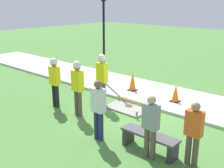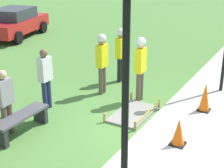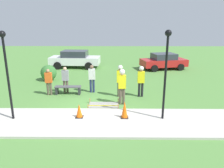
{
  "view_description": "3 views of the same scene",
  "coord_description": "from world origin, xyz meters",
  "px_view_note": "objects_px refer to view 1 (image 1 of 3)",
  "views": [
    {
      "loc": [
        -5.12,
        8.09,
        3.82
      ],
      "look_at": [
        0.81,
        1.39,
        1.13
      ],
      "focal_mm": 45.0,
      "sensor_mm": 36.0,
      "label": 1
    },
    {
      "loc": [
        -6.91,
        -3.1,
        4.24
      ],
      "look_at": [
        0.87,
        1.32,
        0.74
      ],
      "focal_mm": 55.0,
      "sensor_mm": 36.0,
      "label": 2
    },
    {
      "loc": [
        1.35,
        -10.23,
        4.32
      ],
      "look_at": [
        1.21,
        1.77,
        0.88
      ],
      "focal_mm": 35.0,
      "sensor_mm": 36.0,
      "label": 3
    }
  ],
  "objects_px": {
    "worker_supervisor": "(102,74)",
    "lamppost_near": "(104,27)",
    "park_bench": "(149,139)",
    "bystander_in_orange_shirt": "(194,131)",
    "bystander_in_gray_shirt": "(98,107)",
    "worker_assistant": "(78,83)",
    "bystander_in_white_shirt": "(151,124)",
    "worker_trainee": "(55,78)",
    "traffic_cone_near_patch": "(176,94)",
    "traffic_cone_far_patch": "(133,81)"
  },
  "relations": [
    {
      "from": "bystander_in_orange_shirt",
      "to": "bystander_in_gray_shirt",
      "type": "distance_m",
      "value": 2.62
    },
    {
      "from": "bystander_in_gray_shirt",
      "to": "lamppost_near",
      "type": "distance_m",
      "value": 5.67
    },
    {
      "from": "park_bench",
      "to": "lamppost_near",
      "type": "distance_m",
      "value": 6.64
    },
    {
      "from": "park_bench",
      "to": "worker_trainee",
      "type": "distance_m",
      "value": 4.49
    },
    {
      "from": "worker_assistant",
      "to": "bystander_in_orange_shirt",
      "type": "bearing_deg",
      "value": 176.6
    },
    {
      "from": "bystander_in_orange_shirt",
      "to": "lamppost_near",
      "type": "bearing_deg",
      "value": -29.84
    },
    {
      "from": "worker_trainee",
      "to": "bystander_in_white_shirt",
      "type": "xyz_separation_m",
      "value": [
        -4.6,
        0.65,
        -0.17
      ]
    },
    {
      "from": "park_bench",
      "to": "lamppost_near",
      "type": "xyz_separation_m",
      "value": [
        5.03,
        -3.66,
        2.31
      ]
    },
    {
      "from": "traffic_cone_far_patch",
      "to": "park_bench",
      "type": "relative_size",
      "value": 0.5
    },
    {
      "from": "worker_assistant",
      "to": "traffic_cone_near_patch",
      "type": "bearing_deg",
      "value": -121.37
    },
    {
      "from": "worker_supervisor",
      "to": "worker_trainee",
      "type": "xyz_separation_m",
      "value": [
        1.15,
        1.27,
        -0.08
      ]
    },
    {
      "from": "worker_assistant",
      "to": "worker_trainee",
      "type": "xyz_separation_m",
      "value": [
        1.23,
        0.01,
        -0.05
      ]
    },
    {
      "from": "worker_trainee",
      "to": "park_bench",
      "type": "bearing_deg",
      "value": 175.02
    },
    {
      "from": "worker_supervisor",
      "to": "lamppost_near",
      "type": "xyz_separation_m",
      "value": [
        1.77,
        -2.0,
        1.47
      ]
    },
    {
      "from": "traffic_cone_far_patch",
      "to": "park_bench",
      "type": "distance_m",
      "value": 4.89
    },
    {
      "from": "worker_supervisor",
      "to": "bystander_in_gray_shirt",
      "type": "xyz_separation_m",
      "value": [
        -1.81,
        2.06,
        -0.19
      ]
    },
    {
      "from": "bystander_in_white_shirt",
      "to": "park_bench",
      "type": "bearing_deg",
      "value": -54.58
    },
    {
      "from": "worker_supervisor",
      "to": "worker_trainee",
      "type": "height_order",
      "value": "worker_supervisor"
    },
    {
      "from": "worker_supervisor",
      "to": "lamppost_near",
      "type": "height_order",
      "value": "lamppost_near"
    },
    {
      "from": "traffic_cone_far_patch",
      "to": "bystander_in_orange_shirt",
      "type": "bearing_deg",
      "value": 141.98
    },
    {
      "from": "worker_assistant",
      "to": "worker_trainee",
      "type": "distance_m",
      "value": 1.23
    },
    {
      "from": "worker_assistant",
      "to": "bystander_in_gray_shirt",
      "type": "relative_size",
      "value": 1.09
    },
    {
      "from": "worker_supervisor",
      "to": "bystander_in_white_shirt",
      "type": "bearing_deg",
      "value": 150.83
    },
    {
      "from": "worker_supervisor",
      "to": "worker_assistant",
      "type": "distance_m",
      "value": 1.27
    },
    {
      "from": "park_bench",
      "to": "worker_supervisor",
      "type": "height_order",
      "value": "worker_supervisor"
    },
    {
      "from": "traffic_cone_far_patch",
      "to": "bystander_in_gray_shirt",
      "type": "xyz_separation_m",
      "value": [
        -1.86,
        4.0,
        0.51
      ]
    },
    {
      "from": "worker_supervisor",
      "to": "traffic_cone_far_patch",
      "type": "bearing_deg",
      "value": -88.41
    },
    {
      "from": "traffic_cone_far_patch",
      "to": "worker_supervisor",
      "type": "height_order",
      "value": "worker_supervisor"
    },
    {
      "from": "worker_assistant",
      "to": "bystander_in_orange_shirt",
      "type": "height_order",
      "value": "worker_assistant"
    },
    {
      "from": "traffic_cone_near_patch",
      "to": "worker_trainee",
      "type": "distance_m",
      "value": 4.55
    },
    {
      "from": "park_bench",
      "to": "worker_assistant",
      "type": "distance_m",
      "value": 3.31
    },
    {
      "from": "park_bench",
      "to": "lamppost_near",
      "type": "height_order",
      "value": "lamppost_near"
    },
    {
      "from": "worker_supervisor",
      "to": "worker_assistant",
      "type": "xyz_separation_m",
      "value": [
        -0.07,
        1.26,
        -0.03
      ]
    },
    {
      "from": "worker_assistant",
      "to": "bystander_in_white_shirt",
      "type": "bearing_deg",
      "value": 168.93
    },
    {
      "from": "bystander_in_gray_shirt",
      "to": "traffic_cone_far_patch",
      "type": "bearing_deg",
      "value": -65.0
    },
    {
      "from": "worker_supervisor",
      "to": "bystander_in_orange_shirt",
      "type": "relative_size",
      "value": 1.21
    },
    {
      "from": "bystander_in_orange_shirt",
      "to": "bystander_in_gray_shirt",
      "type": "xyz_separation_m",
      "value": [
        2.56,
        0.54,
        0.09
      ]
    },
    {
      "from": "worker_supervisor",
      "to": "bystander_in_white_shirt",
      "type": "xyz_separation_m",
      "value": [
        -3.45,
        1.92,
        -0.25
      ]
    },
    {
      "from": "worker_trainee",
      "to": "traffic_cone_far_patch",
      "type": "bearing_deg",
      "value": -108.9
    },
    {
      "from": "worker_trainee",
      "to": "bystander_in_white_shirt",
      "type": "distance_m",
      "value": 4.65
    },
    {
      "from": "traffic_cone_near_patch",
      "to": "lamppost_near",
      "type": "distance_m",
      "value": 4.4
    },
    {
      "from": "worker_assistant",
      "to": "bystander_in_orange_shirt",
      "type": "relative_size",
      "value": 1.19
    },
    {
      "from": "park_bench",
      "to": "bystander_in_orange_shirt",
      "type": "xyz_separation_m",
      "value": [
        -1.11,
        -0.14,
        0.55
      ]
    },
    {
      "from": "traffic_cone_near_patch",
      "to": "bystander_in_gray_shirt",
      "type": "height_order",
      "value": "bystander_in_gray_shirt"
    },
    {
      "from": "park_bench",
      "to": "worker_assistant",
      "type": "height_order",
      "value": "worker_assistant"
    },
    {
      "from": "traffic_cone_far_patch",
      "to": "worker_trainee",
      "type": "distance_m",
      "value": 3.45
    },
    {
      "from": "bystander_in_gray_shirt",
      "to": "lamppost_near",
      "type": "xyz_separation_m",
      "value": [
        3.58,
        -4.06,
        1.66
      ]
    },
    {
      "from": "worker_trainee",
      "to": "lamppost_near",
      "type": "distance_m",
      "value": 3.68
    },
    {
      "from": "bystander_in_gray_shirt",
      "to": "bystander_in_white_shirt",
      "type": "xyz_separation_m",
      "value": [
        -1.64,
        -0.13,
        -0.06
      ]
    },
    {
      "from": "park_bench",
      "to": "lamppost_near",
      "type": "relative_size",
      "value": 0.41
    }
  ]
}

